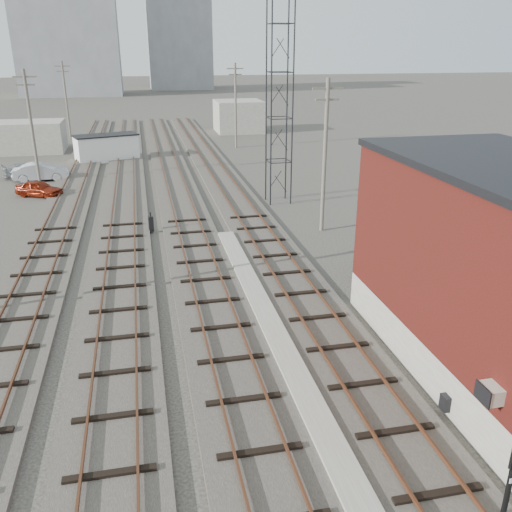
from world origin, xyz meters
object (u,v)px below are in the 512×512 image
object	(u,v)px
switch_stand	(151,224)
car_grey	(28,170)
car_silver	(41,172)
site_trailer	(107,148)
car_red	(39,189)

from	to	relation	value
switch_stand	car_grey	size ratio (longest dim) A/B	0.29
switch_stand	car_silver	size ratio (longest dim) A/B	0.27
site_trailer	car_silver	xyz separation A→B (m)	(-5.11, -7.64, -0.55)
switch_stand	car_grey	distance (m)	20.17
switch_stand	car_grey	world-z (taller)	switch_stand
car_silver	car_red	bearing A→B (deg)	-175.83
site_trailer	car_red	bearing A→B (deg)	-125.99
car_red	car_grey	size ratio (longest dim) A/B	0.85
car_silver	car_grey	distance (m)	2.04
site_trailer	car_silver	bearing A→B (deg)	-140.95
site_trailer	car_grey	bearing A→B (deg)	-153.69
switch_stand	car_red	size ratio (longest dim) A/B	0.34
car_silver	site_trailer	bearing A→B (deg)	-36.05
switch_stand	site_trailer	bearing A→B (deg)	89.27
car_red	car_silver	xyz separation A→B (m)	(-0.63, 5.53, 0.13)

